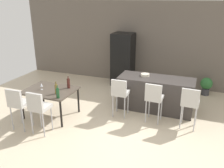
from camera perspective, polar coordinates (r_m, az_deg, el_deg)
ground_plane at (r=6.12m, az=2.55°, el=-9.15°), size 10.00×10.00×0.00m
back_wall at (r=8.51m, az=9.52°, el=9.45°), size 10.00×0.12×2.90m
kitchen_island at (r=6.74m, az=10.41°, el=-2.29°), size 2.05×0.80×0.92m
bar_chair_left at (r=6.12m, az=1.94°, el=-1.89°), size 0.41×0.41×1.05m
bar_chair_middle at (r=5.92m, az=10.06°, el=-3.02°), size 0.42×0.42×1.05m
bar_chair_right at (r=5.84m, az=18.26°, el=-4.09°), size 0.42×0.42×1.05m
dining_table at (r=6.37m, az=-14.66°, el=-1.88°), size 1.28×0.99×0.74m
dining_chair_near at (r=5.94m, az=-21.65°, el=-4.13°), size 0.41×0.41×1.05m
dining_chair_far at (r=5.58m, az=-17.26°, el=-5.12°), size 0.40×0.40×1.05m
wine_bottle_left at (r=6.32m, az=-10.43°, el=0.17°), size 0.08×0.08×0.32m
wine_bottle_corner at (r=6.01m, az=-13.23°, el=-1.19°), size 0.08×0.08×0.32m
wine_bottle_far at (r=5.75m, az=-12.91°, el=-2.12°), size 0.08×0.08×0.31m
wine_glass_middle at (r=6.38m, az=-16.62°, el=-0.23°), size 0.07×0.07×0.17m
refrigerator at (r=8.43m, az=2.65°, el=5.91°), size 0.72×0.68×1.84m
fruit_bowl at (r=6.68m, az=7.97°, el=2.18°), size 0.24×0.24×0.07m
potted_plant at (r=8.20m, az=21.70°, el=-0.22°), size 0.38×0.38×0.58m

